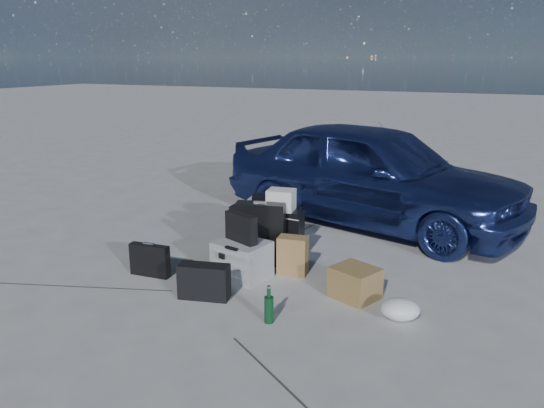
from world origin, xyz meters
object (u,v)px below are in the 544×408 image
at_px(suitcase_right, 282,234).
at_px(briefcase, 150,260).
at_px(suitcase_left, 261,233).
at_px(car, 372,173).
at_px(cardboard_box, 355,283).
at_px(green_bottle, 269,305).
at_px(pelican_case, 242,259).
at_px(duffel_bag, 265,223).

bearing_deg(suitcase_right, briefcase, -132.44).
xyz_separation_m(suitcase_left, suitcase_right, (0.14, 0.23, -0.06)).
xyz_separation_m(car, suitcase_right, (-0.54, -1.59, -0.38)).
xyz_separation_m(suitcase_left, cardboard_box, (1.10, -0.39, -0.18)).
relative_size(car, suitcase_right, 7.17).
bearing_deg(cardboard_box, suitcase_right, 146.88).
height_order(suitcase_right, cardboard_box, suitcase_right).
distance_m(suitcase_left, cardboard_box, 1.18).
height_order(cardboard_box, green_bottle, green_bottle).
distance_m(suitcase_right, green_bottle, 1.43).
distance_m(suitcase_right, cardboard_box, 1.15).
relative_size(suitcase_right, cardboard_box, 1.43).
bearing_deg(suitcase_left, suitcase_right, 43.81).
bearing_deg(briefcase, suitcase_left, 37.53).
distance_m(car, cardboard_box, 2.31).
distance_m(briefcase, suitcase_left, 1.12).
height_order(car, suitcase_left, car).
bearing_deg(green_bottle, suitcase_right, 108.70).
height_order(car, green_bottle, car).
xyz_separation_m(pelican_case, cardboard_box, (1.12, -0.02, -0.04)).
distance_m(duffel_bag, green_bottle, 2.03).
distance_m(pelican_case, briefcase, 0.89).
distance_m(briefcase, duffel_bag, 1.55).
xyz_separation_m(pelican_case, suitcase_right, (0.16, 0.60, 0.09)).
distance_m(briefcase, green_bottle, 1.49).
bearing_deg(briefcase, duffel_bag, 65.33).
relative_size(briefcase, cardboard_box, 1.09).
distance_m(car, pelican_case, 2.35).
bearing_deg(green_bottle, pelican_case, 129.74).
bearing_deg(car, suitcase_left, 174.73).
bearing_deg(briefcase, car, 55.83).
xyz_separation_m(pelican_case, briefcase, (-0.82, -0.35, -0.02)).
relative_size(briefcase, suitcase_right, 0.76).
height_order(car, briefcase, car).
bearing_deg(suitcase_left, duffel_bag, 96.86).
bearing_deg(cardboard_box, green_bottle, -124.69).
bearing_deg(green_bottle, duffel_bag, 115.52).
distance_m(car, duffel_bag, 1.53).
relative_size(car, cardboard_box, 10.27).
relative_size(cardboard_box, green_bottle, 1.24).
xyz_separation_m(briefcase, suitcase_right, (0.98, 0.95, 0.11)).
relative_size(pelican_case, cardboard_box, 1.30).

